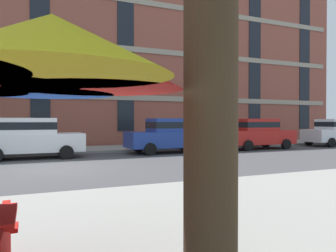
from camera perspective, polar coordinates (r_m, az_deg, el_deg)
The scene contains 7 objects.
ground_plane at distance 12.10m, azimuth -19.08°, elevation -7.01°, with size 120.00×120.00×0.00m, color #424244.
sidewalk_far at distance 18.84m, azimuth -20.83°, elevation -4.04°, with size 56.00×3.60×0.12m, color gray.
apartment_building at distance 27.69m, azimuth -21.86°, elevation 14.05°, with size 47.14×12.08×16.00m.
sedan_white at distance 15.66m, azimuth -22.71°, elevation -1.76°, with size 4.40×1.98×1.78m.
sedan_blue at distance 17.16m, azimuth 0.28°, elevation -1.47°, with size 4.40×1.98×1.78m.
sedan_red at distance 20.14m, azimuth 15.08°, elevation -1.16°, with size 4.40×1.98×1.78m.
sedan_white_midblock at distance 24.78m, azimuth 26.91°, elevation -0.85°, with size 4.40×1.98×1.78m.
Camera 1 is at (-1.00, -11.94, 1.64)m, focal length 35.28 mm.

